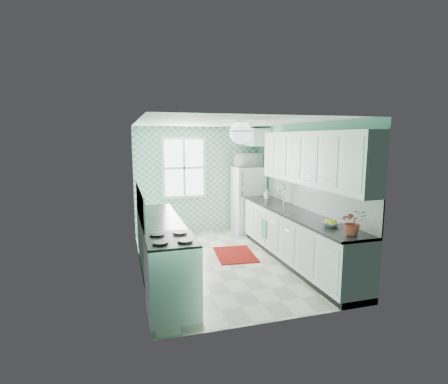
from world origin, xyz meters
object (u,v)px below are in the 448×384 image
object	(u,v)px
sink	(277,204)
fruit_bowl	(331,224)
microwave	(248,160)
ceiling_light	(241,132)
stove	(172,275)
fridge	(248,200)
potted_plant	(353,222)

from	to	relation	value
sink	fruit_bowl	distance (m)	1.89
fruit_bowl	microwave	bearing A→B (deg)	91.57
ceiling_light	stove	distance (m)	2.31
ceiling_light	sink	size ratio (longest dim) A/B	0.66
fridge	fruit_bowl	world-z (taller)	fridge
sink	fruit_bowl	xyz separation A→B (m)	(-0.00, -1.89, 0.04)
potted_plant	stove	bearing A→B (deg)	170.87
stove	ceiling_light	bearing A→B (deg)	31.47
sink	potted_plant	world-z (taller)	sink
sink	microwave	bearing A→B (deg)	94.69
fridge	microwave	bearing A→B (deg)	56.16
stove	potted_plant	xyz separation A→B (m)	(2.40, -0.39, 0.61)
sink	fridge	bearing A→B (deg)	94.71
potted_plant	microwave	distance (m)	3.84
fridge	sink	size ratio (longest dim) A/B	2.95
ceiling_light	sink	world-z (taller)	ceiling_light
fridge	microwave	xyz separation A→B (m)	(0.00, 0.00, 0.95)
ceiling_light	microwave	bearing A→B (deg)	67.01
fridge	stove	size ratio (longest dim) A/B	1.62
stove	microwave	xyz separation A→B (m)	(2.31, 3.41, 1.22)
sink	microwave	size ratio (longest dim) A/B	0.90
microwave	sink	bearing A→B (deg)	91.43
fridge	potted_plant	size ratio (longest dim) A/B	4.34
stove	microwave	distance (m)	4.29
microwave	fridge	bearing A→B (deg)	51.87
fridge	fruit_bowl	size ratio (longest dim) A/B	6.32
ceiling_light	potted_plant	distance (m)	2.07
fruit_bowl	stove	bearing A→B (deg)	-177.06
microwave	potted_plant	bearing A→B (deg)	88.93
ceiling_light	sink	bearing A→B (deg)	45.35
fridge	stove	distance (m)	4.12
stove	fruit_bowl	bearing A→B (deg)	1.05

